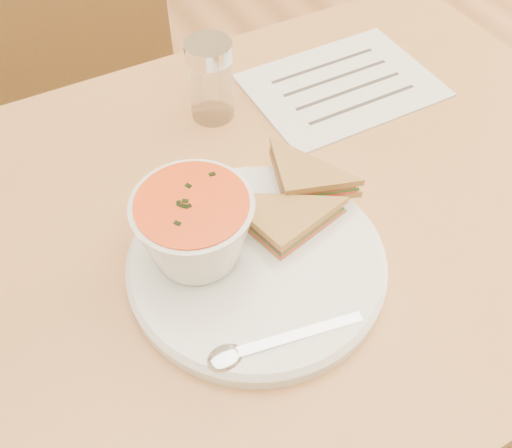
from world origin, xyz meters
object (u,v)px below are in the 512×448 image
dining_table (266,348)px  plate (257,263)px  soup_bowl (195,231)px  chair_far (94,155)px  condiment_shaker (211,81)px

dining_table → plate: (-0.06, -0.07, 0.38)m
soup_bowl → plate: bearing=-32.2°
chair_far → condiment_shaker: size_ratio=8.11×
plate → dining_table: bearing=51.6°
soup_bowl → condiment_shaker: condiment_shaker is taller
plate → soup_bowl: bearing=147.8°
dining_table → soup_bowl: 0.45m
plate → soup_bowl: 0.08m
chair_far → soup_bowl: chair_far is taller
plate → condiment_shaker: bearing=75.0°
dining_table → condiment_shaker: bearing=85.9°
dining_table → soup_bowl: soup_bowl is taller
chair_far → plate: bearing=109.5°
dining_table → chair_far: (-0.12, 0.51, 0.09)m
dining_table → chair_far: size_ratio=1.08×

